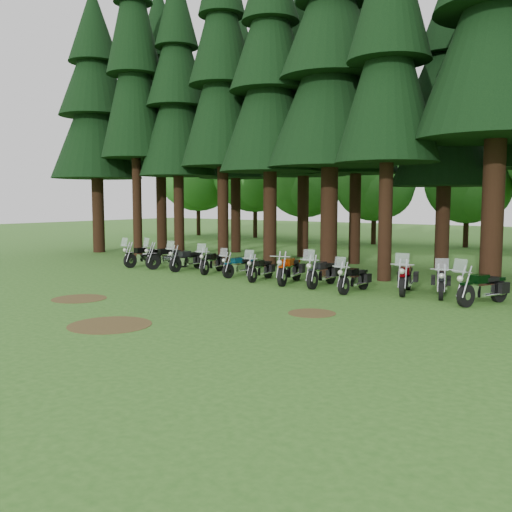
{
  "coord_description": "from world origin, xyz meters",
  "views": [
    {
      "loc": [
        12.85,
        -13.62,
        3.3
      ],
      "look_at": [
        -0.82,
        5.0,
        1.0
      ],
      "focal_mm": 40.0,
      "sensor_mm": 36.0,
      "label": 1
    }
  ],
  "objects_px": {
    "motorcycle_5": "(260,270)",
    "motorcycle_11": "(483,289)",
    "motorcycle_1": "(168,258)",
    "motorcycle_4": "(239,267)",
    "motorcycle_6": "(290,271)",
    "motorcycle_9": "(406,279)",
    "motorcycle_0": "(143,256)",
    "motorcycle_3": "(212,263)",
    "motorcycle_10": "(441,283)",
    "motorcycle_2": "(187,260)",
    "motorcycle_7": "(322,273)",
    "motorcycle_8": "(354,280)"
  },
  "relations": [
    {
      "from": "motorcycle_5",
      "to": "motorcycle_4",
      "type": "bearing_deg",
      "value": 154.66
    },
    {
      "from": "motorcycle_7",
      "to": "motorcycle_10",
      "type": "relative_size",
      "value": 1.08
    },
    {
      "from": "motorcycle_2",
      "to": "motorcycle_10",
      "type": "height_order",
      "value": "motorcycle_2"
    },
    {
      "from": "motorcycle_4",
      "to": "motorcycle_11",
      "type": "distance_m",
      "value": 10.2
    },
    {
      "from": "motorcycle_4",
      "to": "motorcycle_11",
      "type": "xyz_separation_m",
      "value": [
        10.18,
        -0.64,
        0.07
      ]
    },
    {
      "from": "motorcycle_3",
      "to": "motorcycle_5",
      "type": "distance_m",
      "value": 3.18
    },
    {
      "from": "motorcycle_11",
      "to": "motorcycle_8",
      "type": "bearing_deg",
      "value": -156.2
    },
    {
      "from": "motorcycle_5",
      "to": "motorcycle_11",
      "type": "height_order",
      "value": "motorcycle_11"
    },
    {
      "from": "motorcycle_5",
      "to": "motorcycle_8",
      "type": "bearing_deg",
      "value": -14.84
    },
    {
      "from": "motorcycle_1",
      "to": "motorcycle_9",
      "type": "relative_size",
      "value": 0.99
    },
    {
      "from": "motorcycle_11",
      "to": "motorcycle_6",
      "type": "bearing_deg",
      "value": -160.75
    },
    {
      "from": "motorcycle_3",
      "to": "motorcycle_8",
      "type": "distance_m",
      "value": 7.61
    },
    {
      "from": "motorcycle_4",
      "to": "motorcycle_5",
      "type": "relative_size",
      "value": 0.97
    },
    {
      "from": "motorcycle_9",
      "to": "motorcycle_7",
      "type": "bearing_deg",
      "value": 171.93
    },
    {
      "from": "motorcycle_4",
      "to": "motorcycle_5",
      "type": "xyz_separation_m",
      "value": [
        1.4,
        -0.4,
        0.01
      ]
    },
    {
      "from": "motorcycle_1",
      "to": "motorcycle_7",
      "type": "height_order",
      "value": "motorcycle_1"
    },
    {
      "from": "motorcycle_4",
      "to": "motorcycle_6",
      "type": "relative_size",
      "value": 0.85
    },
    {
      "from": "motorcycle_1",
      "to": "motorcycle_9",
      "type": "height_order",
      "value": "motorcycle_9"
    },
    {
      "from": "motorcycle_0",
      "to": "motorcycle_10",
      "type": "distance_m",
      "value": 14.73
    },
    {
      "from": "motorcycle_0",
      "to": "motorcycle_9",
      "type": "bearing_deg",
      "value": 5.12
    },
    {
      "from": "motorcycle_5",
      "to": "motorcycle_7",
      "type": "bearing_deg",
      "value": -8.29
    },
    {
      "from": "motorcycle_6",
      "to": "motorcycle_9",
      "type": "xyz_separation_m",
      "value": [
        4.6,
        0.4,
        0.0
      ]
    },
    {
      "from": "motorcycle_1",
      "to": "motorcycle_3",
      "type": "distance_m",
      "value": 2.82
    },
    {
      "from": "motorcycle_9",
      "to": "motorcycle_10",
      "type": "relative_size",
      "value": 1.09
    },
    {
      "from": "motorcycle_7",
      "to": "motorcycle_9",
      "type": "xyz_separation_m",
      "value": [
        3.17,
        0.38,
        0.01
      ]
    },
    {
      "from": "motorcycle_2",
      "to": "motorcycle_8",
      "type": "relative_size",
      "value": 1.07
    },
    {
      "from": "motorcycle_2",
      "to": "motorcycle_7",
      "type": "relative_size",
      "value": 0.96
    },
    {
      "from": "motorcycle_5",
      "to": "motorcycle_9",
      "type": "distance_m",
      "value": 6.02
    },
    {
      "from": "motorcycle_0",
      "to": "motorcycle_2",
      "type": "distance_m",
      "value": 2.85
    },
    {
      "from": "motorcycle_2",
      "to": "motorcycle_3",
      "type": "bearing_deg",
      "value": 0.0
    },
    {
      "from": "motorcycle_9",
      "to": "motorcycle_10",
      "type": "xyz_separation_m",
      "value": [
        1.23,
        0.06,
        -0.04
      ]
    },
    {
      "from": "motorcycle_4",
      "to": "motorcycle_3",
      "type": "bearing_deg",
      "value": 178.12
    },
    {
      "from": "motorcycle_10",
      "to": "motorcycle_11",
      "type": "relative_size",
      "value": 0.94
    },
    {
      "from": "motorcycle_6",
      "to": "motorcycle_10",
      "type": "xyz_separation_m",
      "value": [
        5.83,
        0.46,
        -0.04
      ]
    },
    {
      "from": "motorcycle_4",
      "to": "motorcycle_7",
      "type": "bearing_deg",
      "value": 0.49
    },
    {
      "from": "motorcycle_6",
      "to": "motorcycle_8",
      "type": "xyz_separation_m",
      "value": [
        3.01,
        -0.45,
        -0.06
      ]
    },
    {
      "from": "motorcycle_2",
      "to": "motorcycle_9",
      "type": "bearing_deg",
      "value": -0.94
    },
    {
      "from": "motorcycle_1",
      "to": "motorcycle_4",
      "type": "xyz_separation_m",
      "value": [
        4.54,
        -0.27,
        -0.08
      ]
    },
    {
      "from": "motorcycle_4",
      "to": "motorcycle_9",
      "type": "relative_size",
      "value": 0.85
    },
    {
      "from": "motorcycle_5",
      "to": "motorcycle_7",
      "type": "height_order",
      "value": "motorcycle_7"
    },
    {
      "from": "motorcycle_4",
      "to": "motorcycle_10",
      "type": "xyz_separation_m",
      "value": [
        8.63,
        0.08,
        0.04
      ]
    },
    {
      "from": "motorcycle_0",
      "to": "motorcycle_3",
      "type": "relative_size",
      "value": 1.06
    },
    {
      "from": "motorcycle_0",
      "to": "motorcycle_3",
      "type": "distance_m",
      "value": 4.38
    },
    {
      "from": "motorcycle_3",
      "to": "motorcycle_9",
      "type": "height_order",
      "value": "motorcycle_9"
    },
    {
      "from": "motorcycle_6",
      "to": "motorcycle_9",
      "type": "distance_m",
      "value": 4.62
    },
    {
      "from": "motorcycle_4",
      "to": "motorcycle_2",
      "type": "bearing_deg",
      "value": -178.58
    },
    {
      "from": "motorcycle_0",
      "to": "motorcycle_10",
      "type": "relative_size",
      "value": 1.07
    },
    {
      "from": "motorcycle_7",
      "to": "motorcycle_0",
      "type": "bearing_deg",
      "value": 172.73
    },
    {
      "from": "motorcycle_2",
      "to": "motorcycle_9",
      "type": "distance_m",
      "value": 10.66
    },
    {
      "from": "motorcycle_11",
      "to": "motorcycle_7",
      "type": "bearing_deg",
      "value": -161.48
    }
  ]
}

